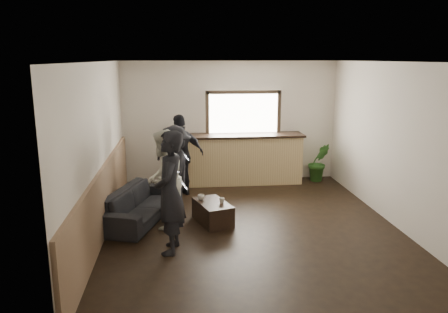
{
  "coord_description": "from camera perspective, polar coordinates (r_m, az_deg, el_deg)",
  "views": [
    {
      "loc": [
        -1.21,
        -7.08,
        2.86
      ],
      "look_at": [
        -0.42,
        0.4,
        1.16
      ],
      "focal_mm": 35.0,
      "sensor_mm": 36.0,
      "label": 1
    }
  ],
  "objects": [
    {
      "name": "person_b",
      "position": [
        7.49,
        -7.86,
        -2.97
      ],
      "size": [
        0.81,
        0.95,
        1.69
      ],
      "rotation": [
        0.0,
        0.0,
        -1.8
      ],
      "color": "beige",
      "rests_on": "ground"
    },
    {
      "name": "potted_plant",
      "position": [
        10.55,
        12.28,
        -0.73
      ],
      "size": [
        0.52,
        0.43,
        0.91
      ],
      "primitive_type": "imported",
      "rotation": [
        0.0,
        0.0,
        0.05
      ],
      "color": "#2D6623",
      "rests_on": "ground"
    },
    {
      "name": "cup_b",
      "position": [
        7.67,
        -0.29,
        -5.75
      ],
      "size": [
        0.13,
        0.13,
        0.09
      ],
      "primitive_type": "imported",
      "rotation": [
        0.0,
        0.0,
        1.14
      ],
      "color": "silver",
      "rests_on": "coffee_table"
    },
    {
      "name": "ground",
      "position": [
        7.73,
        3.46,
        -8.98
      ],
      "size": [
        5.0,
        6.0,
        0.01
      ],
      "primitive_type": "cube",
      "color": "black"
    },
    {
      "name": "sofa",
      "position": [
        8.02,
        -11.0,
        -6.17
      ],
      "size": [
        1.37,
        2.13,
        0.58
      ],
      "primitive_type": "imported",
      "rotation": [
        0.0,
        0.0,
        1.25
      ],
      "color": "black",
      "rests_on": "ground"
    },
    {
      "name": "person_a",
      "position": [
        6.49,
        -7.08,
        -4.71
      ],
      "size": [
        0.53,
        0.72,
        1.85
      ],
      "rotation": [
        0.0,
        0.0,
        -1.69
      ],
      "color": "black",
      "rests_on": "ground"
    },
    {
      "name": "cup_a",
      "position": [
        7.84,
        -3.01,
        -5.34
      ],
      "size": [
        0.13,
        0.13,
        0.1
      ],
      "primitive_type": "imported",
      "rotation": [
        0.0,
        0.0,
        1.6
      ],
      "color": "silver",
      "rests_on": "coffee_table"
    },
    {
      "name": "coffee_table",
      "position": [
        7.78,
        -1.49,
        -7.32
      ],
      "size": [
        0.72,
        0.96,
        0.38
      ],
      "primitive_type": "cube",
      "rotation": [
        0.0,
        0.0,
        0.32
      ],
      "color": "black",
      "rests_on": "ground"
    },
    {
      "name": "bar_counter",
      "position": [
        10.14,
        2.69,
        0.1
      ],
      "size": [
        2.7,
        0.68,
        2.13
      ],
      "color": "tan",
      "rests_on": "ground"
    },
    {
      "name": "person_c",
      "position": [
        8.18,
        -6.4,
        -1.71
      ],
      "size": [
        0.65,
        1.09,
        1.66
      ],
      "rotation": [
        0.0,
        0.0,
        -1.6
      ],
      "color": "black",
      "rests_on": "ground"
    },
    {
      "name": "person_d",
      "position": [
        9.22,
        -5.66,
        0.18
      ],
      "size": [
        1.09,
        0.71,
        1.72
      ],
      "rotation": [
        0.0,
        0.0,
        -2.83
      ],
      "color": "black",
      "rests_on": "ground"
    },
    {
      "name": "room_shell",
      "position": [
        7.23,
        -2.15,
        1.65
      ],
      "size": [
        5.01,
        6.01,
        2.8
      ],
      "color": "silver",
      "rests_on": "ground"
    }
  ]
}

